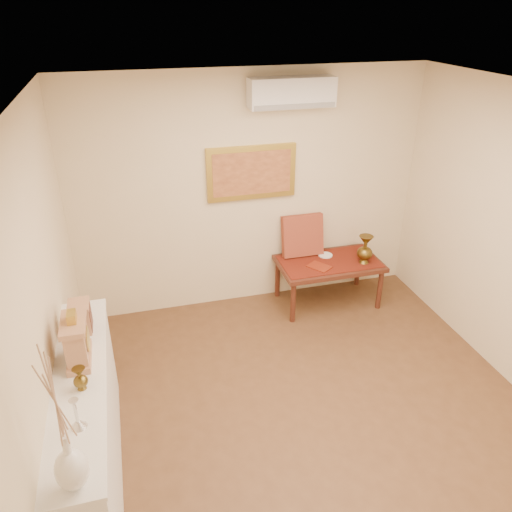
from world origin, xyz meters
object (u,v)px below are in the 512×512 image
object	(u,v)px
white_vase	(60,422)
mantel_clock	(77,340)
wooden_chest	(81,317)
brass_urn_tall	(365,246)
low_table	(329,266)
display_ledge	(89,430)

from	to	relation	value
white_vase	mantel_clock	xyz separation A→B (m)	(-0.02, 1.09, -0.29)
wooden_chest	white_vase	bearing A→B (deg)	-89.58
white_vase	brass_urn_tall	distance (m)	4.07
brass_urn_tall	mantel_clock	world-z (taller)	mantel_clock
wooden_chest	low_table	size ratio (longest dim) A/B	0.20
brass_urn_tall	display_ledge	size ratio (longest dim) A/B	0.20
brass_urn_tall	wooden_chest	bearing A→B (deg)	-158.95
white_vase	low_table	world-z (taller)	white_vase
display_ledge	wooden_chest	xyz separation A→B (m)	(0.01, 0.58, 0.61)
brass_urn_tall	mantel_clock	bearing A→B (deg)	-152.98
display_ledge	wooden_chest	world-z (taller)	wooden_chest
brass_urn_tall	wooden_chest	xyz separation A→B (m)	(-3.04, -1.17, 0.34)
brass_urn_tall	low_table	distance (m)	0.49
brass_urn_tall	low_table	xyz separation A→B (m)	(-0.38, 0.13, -0.28)
display_ledge	low_table	distance (m)	3.27
white_vase	display_ledge	bearing A→B (deg)	91.49
brass_urn_tall	display_ledge	world-z (taller)	display_ledge
mantel_clock	low_table	world-z (taller)	mantel_clock
brass_urn_tall	wooden_chest	world-z (taller)	wooden_chest
white_vase	wooden_chest	bearing A→B (deg)	90.42
mantel_clock	brass_urn_tall	bearing A→B (deg)	27.02
low_table	display_ledge	bearing A→B (deg)	-144.90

